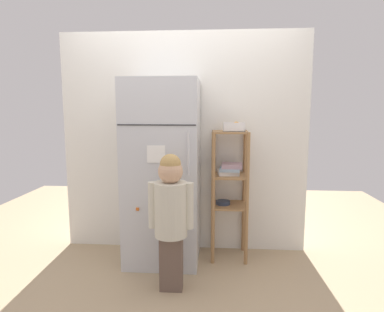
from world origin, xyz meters
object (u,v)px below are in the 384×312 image
Objects in this scene: refrigerator at (163,173)px; fruit_bin at (235,127)px; child_standing at (171,209)px; pantry_shelf_unit at (229,181)px.

refrigerator is 0.82m from fruit_bin.
child_standing is 1.04m from fruit_bin.
refrigerator reaches higher than fruit_bin.
fruit_bin is (0.54, 0.64, 0.62)m from child_standing.
fruit_bin reaches higher than pantry_shelf_unit.
refrigerator is 1.55× the size of child_standing.
pantry_shelf_unit is at bearing 10.14° from refrigerator.
child_standing is 5.55× the size of fruit_bin.
refrigerator is 8.60× the size of fruit_bin.
refrigerator is 0.59m from child_standing.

